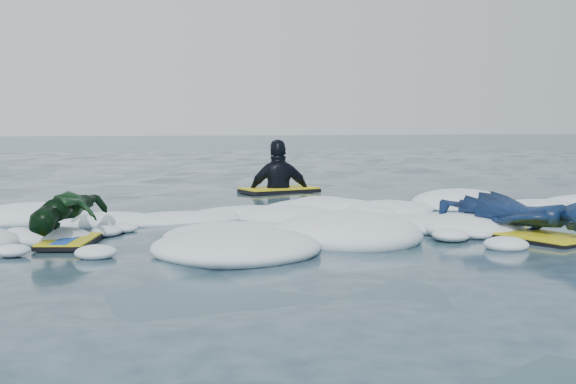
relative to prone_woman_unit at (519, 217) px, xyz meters
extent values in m
plane|color=#162837|center=(-2.23, 0.38, -0.19)|extent=(120.00, 120.00, 0.00)
cube|color=black|center=(0.00, -0.22, -0.15)|extent=(0.79, 1.07, 0.05)
cube|color=yellow|center=(0.00, -0.22, -0.12)|extent=(0.76, 1.04, 0.02)
imported|color=#0B2152|center=(0.00, 0.03, 0.02)|extent=(1.01, 1.53, 0.34)
cube|color=black|center=(-3.71, 0.68, -0.16)|extent=(0.56, 0.79, 0.04)
cube|color=yellow|center=(-3.71, 0.68, -0.14)|extent=(0.54, 0.77, 0.01)
cube|color=blue|center=(-3.71, 0.68, -0.13)|extent=(0.30, 0.68, 0.00)
imported|color=black|center=(-3.71, 0.88, 0.03)|extent=(0.87, 1.18, 0.40)
cube|color=black|center=(-0.90, 4.52, -0.15)|extent=(1.18, 0.82, 0.05)
cube|color=yellow|center=(-0.90, 4.52, -0.11)|extent=(1.16, 0.79, 0.02)
imported|color=black|center=(-0.90, 4.52, -0.23)|extent=(0.98, 0.48, 1.62)
camera|label=1|loc=(-3.60, -5.35, 0.78)|focal=45.00mm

